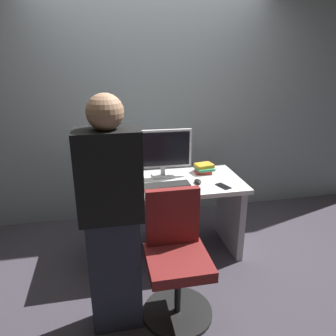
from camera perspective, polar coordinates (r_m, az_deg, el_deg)
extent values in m
plane|color=#3D3842|center=(3.29, -0.18, -14.46)|extent=(9.00, 9.00, 0.00)
cube|color=gray|center=(3.63, -3.12, 14.17)|extent=(6.40, 0.10, 3.00)
cube|color=white|center=(2.95, -0.20, -2.79)|extent=(1.39, 0.69, 0.04)
cube|color=#B2B2B7|center=(3.06, -12.11, -10.06)|extent=(0.06, 0.61, 0.70)
cube|color=#B2B2B7|center=(3.28, 10.88, -7.88)|extent=(0.06, 0.61, 0.70)
cylinder|color=black|center=(2.64, 1.70, -24.17)|extent=(0.52, 0.52, 0.03)
cylinder|color=black|center=(2.50, 1.75, -20.70)|extent=(0.05, 0.05, 0.39)
cube|color=maroon|center=(2.36, 1.81, -16.34)|extent=(0.44, 0.44, 0.08)
cube|color=maroon|center=(2.38, 0.81, -8.61)|extent=(0.40, 0.06, 0.44)
cube|color=#262838|center=(2.35, -9.31, -17.86)|extent=(0.34, 0.20, 0.85)
cube|color=black|center=(2.00, -10.43, -1.34)|extent=(0.40, 0.24, 0.58)
sphere|color=#A57A5B|center=(1.90, -11.15, 9.71)|extent=(0.22, 0.22, 0.22)
cube|color=silver|center=(3.06, -0.93, -1.39)|extent=(0.20, 0.15, 0.02)
cube|color=silver|center=(3.04, -0.93, -0.55)|extent=(0.04, 0.03, 0.08)
cube|color=silver|center=(2.97, -0.95, 3.44)|extent=(0.54, 0.04, 0.36)
cube|color=black|center=(2.95, -0.88, 3.35)|extent=(0.50, 0.02, 0.32)
cube|color=#262626|center=(2.83, -0.40, -3.08)|extent=(0.43, 0.15, 0.02)
ellipsoid|color=black|center=(2.91, 5.31, -2.39)|extent=(0.06, 0.10, 0.03)
cylinder|color=silver|center=(2.69, -8.95, -3.77)|extent=(0.08, 0.08, 0.09)
cube|color=red|center=(3.18, 6.25, -0.49)|extent=(0.18, 0.18, 0.03)
cube|color=#338C59|center=(3.16, 6.48, -0.07)|extent=(0.18, 0.17, 0.02)
cube|color=gold|center=(3.17, 6.44, 0.47)|extent=(0.19, 0.16, 0.03)
cube|color=black|center=(2.87, 9.77, -3.20)|extent=(0.12, 0.16, 0.01)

